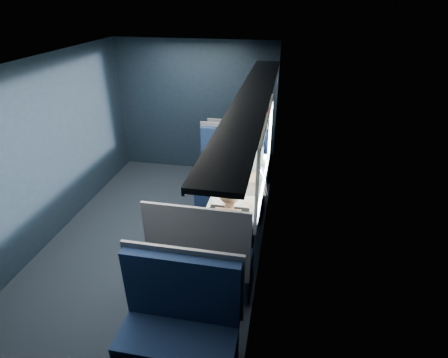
% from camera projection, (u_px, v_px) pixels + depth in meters
% --- Properties ---
extents(ground, '(2.80, 4.20, 0.01)m').
position_uv_depth(ground, '(161.00, 234.00, 4.86)').
color(ground, black).
extents(room_shell, '(3.00, 4.40, 2.40)m').
position_uv_depth(room_shell, '(152.00, 134.00, 4.14)').
color(room_shell, black).
rests_on(room_shell, ground).
extents(table, '(0.62, 1.00, 0.74)m').
position_uv_depth(table, '(234.00, 200.00, 4.37)').
color(table, '#54565E').
rests_on(table, ground).
extents(seat_bay_near, '(1.04, 0.62, 1.26)m').
position_uv_depth(seat_bay_near, '(231.00, 182.00, 5.27)').
color(seat_bay_near, '#0B1733').
rests_on(seat_bay_near, ground).
extents(seat_bay_far, '(1.04, 0.62, 1.26)m').
position_uv_depth(seat_bay_far, '(204.00, 260.00, 3.76)').
color(seat_bay_far, '#0B1733').
rests_on(seat_bay_far, ground).
extents(seat_row_front, '(1.04, 0.51, 1.16)m').
position_uv_depth(seat_row_front, '(240.00, 158.00, 6.07)').
color(seat_row_front, '#0B1733').
rests_on(seat_row_front, ground).
extents(seat_row_back, '(1.04, 0.51, 1.16)m').
position_uv_depth(seat_row_back, '(179.00, 333.00, 2.97)').
color(seat_row_back, '#0B1733').
rests_on(seat_row_back, ground).
extents(man, '(0.53, 0.56, 1.32)m').
position_uv_depth(man, '(247.00, 172.00, 4.93)').
color(man, black).
rests_on(man, ground).
extents(woman, '(0.53, 0.56, 1.32)m').
position_uv_depth(woman, '(230.00, 230.00, 3.72)').
color(woman, black).
rests_on(woman, ground).
extents(papers, '(0.69, 0.87, 0.01)m').
position_uv_depth(papers, '(234.00, 199.00, 4.24)').
color(papers, white).
rests_on(papers, table).
extents(laptop, '(0.32, 0.37, 0.24)m').
position_uv_depth(laptop, '(259.00, 186.00, 4.40)').
color(laptop, silver).
rests_on(laptop, table).
extents(bottle_small, '(0.06, 0.06, 0.21)m').
position_uv_depth(bottle_small, '(262.00, 176.00, 4.58)').
color(bottle_small, silver).
rests_on(bottle_small, table).
extents(cup, '(0.07, 0.07, 0.10)m').
position_uv_depth(cup, '(261.00, 181.00, 4.54)').
color(cup, white).
rests_on(cup, table).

